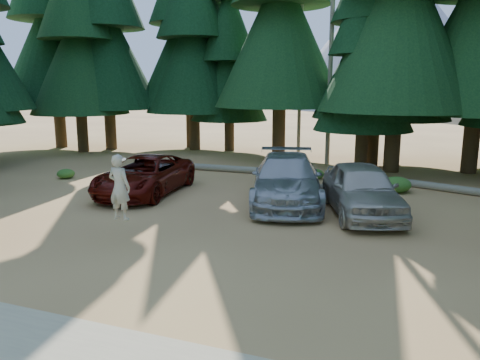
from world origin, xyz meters
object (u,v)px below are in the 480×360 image
at_px(log_right, 462,190).
at_px(silver_minivan_center, 287,180).
at_px(frisbee_player, 119,187).
at_px(log_mid, 323,188).
at_px(red_pickup, 145,175).
at_px(log_left, 233,169).
at_px(silver_minivan_right, 361,189).

bearing_deg(log_right, silver_minivan_center, -128.01).
bearing_deg(log_right, frisbee_player, -114.52).
xyz_separation_m(log_mid, log_right, (5.37, 1.42, 0.02)).
relative_size(silver_minivan_center, log_mid, 1.86).
height_order(silver_minivan_center, log_mid, silver_minivan_center).
xyz_separation_m(red_pickup, silver_minivan_center, (5.71, 0.54, 0.13)).
height_order(log_left, log_right, log_left).
xyz_separation_m(frisbee_player, log_left, (-0.92, 10.86, -1.37)).
bearing_deg(red_pickup, silver_minivan_right, -6.34).
xyz_separation_m(silver_minivan_center, frisbee_player, (-3.23, -5.75, 0.65)).
height_order(silver_minivan_right, frisbee_player, frisbee_player).
bearing_deg(frisbee_player, red_pickup, -61.31).
bearing_deg(log_right, log_left, -166.57).
distance_m(silver_minivan_center, silver_minivan_right, 2.83).
bearing_deg(silver_minivan_center, red_pickup, 169.94).
bearing_deg(silver_minivan_right, red_pickup, 159.64).
bearing_deg(red_pickup, silver_minivan_center, -0.47).
bearing_deg(log_right, red_pickup, -139.61).
height_order(red_pickup, silver_minivan_center, silver_minivan_center).
bearing_deg(frisbee_player, silver_minivan_center, -116.05).
distance_m(frisbee_player, log_right, 13.62).
height_order(red_pickup, silver_minivan_right, silver_minivan_right).
bearing_deg(silver_minivan_right, log_right, 32.38).
bearing_deg(log_mid, log_right, 23.79).
relative_size(frisbee_player, log_left, 0.40).
xyz_separation_m(frisbee_player, log_right, (9.49, 9.67, -1.38)).
distance_m(frisbee_player, log_mid, 9.33).
relative_size(red_pickup, silver_minivan_center, 0.90).
bearing_deg(silver_minivan_right, log_left, 120.52).
height_order(red_pickup, frisbee_player, frisbee_player).
xyz_separation_m(silver_minivan_center, silver_minivan_right, (2.76, -0.61, -0.01)).
height_order(frisbee_player, log_right, frisbee_player).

